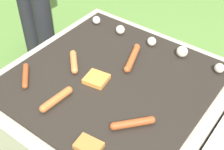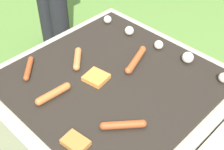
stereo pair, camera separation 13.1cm
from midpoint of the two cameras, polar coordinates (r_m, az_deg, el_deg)
The scene contains 10 objects.
ground_plane at distance 1.63m, azimuth -2.34°, elevation -11.81°, with size 14.00×14.00×0.00m, color #567F38.
grill at distance 1.47m, azimuth -2.56°, elevation -6.93°, with size 0.90×0.90×0.42m.
sausage_mid_left at distance 1.40m, azimuth -9.67°, elevation 2.31°, with size 0.12×0.12×0.03m.
sausage_mid_right at distance 1.38m, azimuth -18.18°, elevation -0.23°, with size 0.12×0.11×0.03m.
sausage_back_left at distance 1.40m, azimuth 1.02°, elevation 3.10°, with size 0.09×0.19×0.03m.
sausage_front_center at distance 1.13m, azimuth 0.48°, elevation -8.95°, with size 0.12×0.14×0.03m.
sausage_front_right at distance 1.24m, azimuth -13.13°, elevation -4.46°, with size 0.04×0.16×0.03m.
bread_slice_left at distance 1.31m, azimuth -5.73°, elevation -0.84°, with size 0.11×0.10×0.02m.
bread_slice_right at distance 1.09m, azimuth -7.81°, elevation -12.86°, with size 0.10×0.07×0.02m.
mushroom_row at distance 1.49m, azimuth 5.40°, elevation 5.85°, with size 0.71×0.07×0.05m.
Camera 1 is at (0.59, -0.79, 1.30)m, focal length 50.00 mm.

